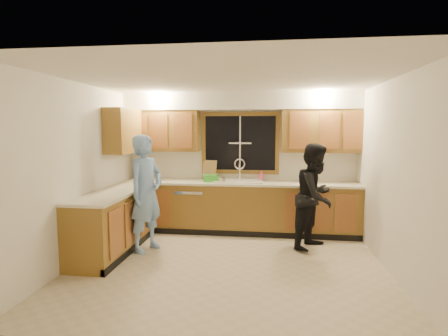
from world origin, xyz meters
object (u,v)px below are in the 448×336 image
(woman, at_px, (315,196))
(bowl, at_px, (305,181))
(dish_crate, at_px, (211,178))
(man, at_px, (146,193))
(soap_bottle, at_px, (261,176))
(stove, at_px, (95,233))
(sink, at_px, (239,185))
(knife_block, at_px, (146,173))
(dishwasher, at_px, (192,208))

(woman, distance_m, bowl, 0.77)
(dish_crate, bearing_deg, woman, -20.84)
(man, bearing_deg, soap_bottle, -29.82)
(stove, distance_m, woman, 3.28)
(soap_bottle, bearing_deg, woman, -45.82)
(sink, height_order, knife_block, sink)
(bowl, bearing_deg, sink, -177.84)
(man, relative_size, soap_bottle, 10.07)
(man, distance_m, knife_block, 1.36)
(dishwasher, relative_size, man, 0.46)
(stove, bearing_deg, dish_crate, 53.90)
(dish_crate, relative_size, soap_bottle, 1.51)
(knife_block, bearing_deg, bowl, -32.78)
(woman, height_order, knife_block, woman)
(stove, height_order, soap_bottle, soap_bottle)
(woman, xyz_separation_m, bowl, (-0.09, 0.75, 0.13))
(knife_block, xyz_separation_m, soap_bottle, (2.17, 0.07, -0.03))
(sink, relative_size, soap_bottle, 4.88)
(woman, bearing_deg, sink, 93.86)
(knife_block, distance_m, dish_crate, 1.29)
(sink, relative_size, dish_crate, 3.23)
(sink, relative_size, dishwasher, 1.05)
(stove, distance_m, dish_crate, 2.27)
(bowl, bearing_deg, dish_crate, -177.14)
(sink, height_order, bowl, sink)
(man, relative_size, dish_crate, 6.67)
(stove, xyz_separation_m, woman, (3.06, 1.12, 0.37))
(man, relative_size, bowl, 7.96)
(soap_bottle, xyz_separation_m, bowl, (0.78, -0.14, -0.06))
(knife_block, bearing_deg, dishwasher, -39.48)
(stove, bearing_deg, man, 54.13)
(man, bearing_deg, dishwasher, 0.04)
(dishwasher, height_order, bowl, bowl)
(sink, xyz_separation_m, dishwasher, (-0.85, -0.01, -0.45))
(stove, bearing_deg, dishwasher, 62.31)
(sink, xyz_separation_m, dish_crate, (-0.50, -0.04, 0.12))
(dish_crate, bearing_deg, stove, -126.10)
(stove, height_order, knife_block, knife_block)
(man, distance_m, bowl, 2.76)
(dishwasher, xyz_separation_m, soap_bottle, (1.24, 0.20, 0.60))
(knife_block, bearing_deg, dish_crate, -38.34)
(sink, bearing_deg, stove, -134.61)
(sink, relative_size, man, 0.48)
(stove, distance_m, man, 0.94)
(sink, height_order, man, man)
(stove, relative_size, dish_crate, 3.38)
(knife_block, relative_size, soap_bottle, 1.39)
(dishwasher, bearing_deg, soap_bottle, 9.04)
(dishwasher, bearing_deg, man, -112.13)
(man, xyz_separation_m, dish_crate, (0.81, 1.11, 0.09))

